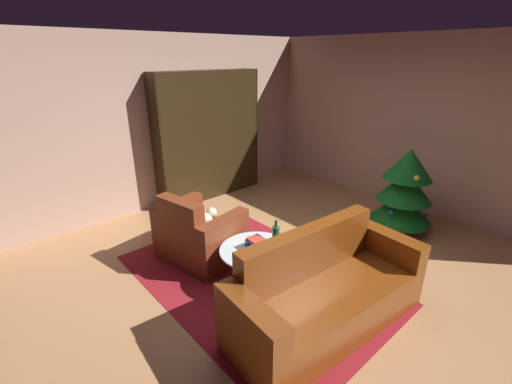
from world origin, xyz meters
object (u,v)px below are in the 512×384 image
at_px(armchair_red, 199,236).
at_px(bottle_on_table, 276,236).
at_px(coffee_table, 256,252).
at_px(couch_red, 325,295).
at_px(bookshelf_unit, 215,137).
at_px(book_stack_on_table, 257,244).
at_px(decorated_tree, 405,189).

xyz_separation_m(armchair_red, bottle_on_table, (0.94, 0.39, 0.24)).
bearing_deg(coffee_table, couch_red, 4.57).
height_order(armchair_red, coffee_table, armchair_red).
relative_size(bookshelf_unit, bottle_on_table, 6.81).
bearing_deg(bottle_on_table, armchair_red, -157.55).
xyz_separation_m(book_stack_on_table, bottle_on_table, (0.09, 0.20, 0.06)).
distance_m(bookshelf_unit, coffee_table, 2.84).
height_order(bottle_on_table, decorated_tree, decorated_tree).
height_order(bookshelf_unit, decorated_tree, bookshelf_unit).
bearing_deg(bottle_on_table, bookshelf_unit, 157.58).
bearing_deg(book_stack_on_table, bookshelf_unit, 153.10).
distance_m(bottle_on_table, decorated_tree, 2.22).
height_order(armchair_red, book_stack_on_table, armchair_red).
bearing_deg(armchair_red, bookshelf_unit, 138.19).
bearing_deg(bottle_on_table, coffee_table, -113.29).
bearing_deg(book_stack_on_table, decorated_tree, 79.89).
bearing_deg(book_stack_on_table, armchair_red, -167.36).
xyz_separation_m(coffee_table, book_stack_on_table, (-0.00, 0.00, 0.09)).
distance_m(coffee_table, decorated_tree, 2.45).
height_order(book_stack_on_table, bottle_on_table, bottle_on_table).
relative_size(bookshelf_unit, decorated_tree, 1.78).
distance_m(book_stack_on_table, decorated_tree, 2.44).
distance_m(couch_red, decorated_tree, 2.39).
height_order(couch_red, coffee_table, couch_red).
bearing_deg(decorated_tree, book_stack_on_table, -100.11).
distance_m(couch_red, coffee_table, 0.88).
xyz_separation_m(couch_red, decorated_tree, (-0.45, 2.33, 0.31)).
xyz_separation_m(armchair_red, couch_red, (1.73, 0.26, 0.00)).
bearing_deg(couch_red, bottle_on_table, 170.46).
bearing_deg(couch_red, armchair_red, -171.55).
bearing_deg(armchair_red, decorated_tree, 63.68).
distance_m(armchair_red, book_stack_on_table, 0.89).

